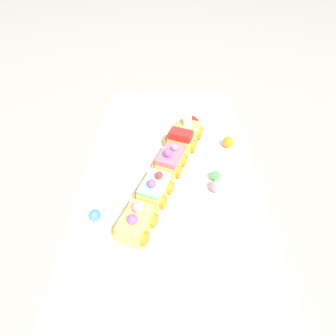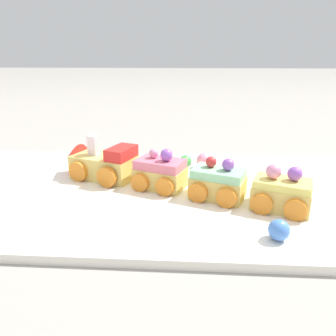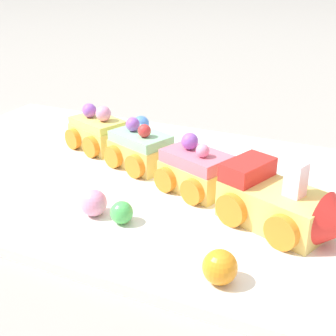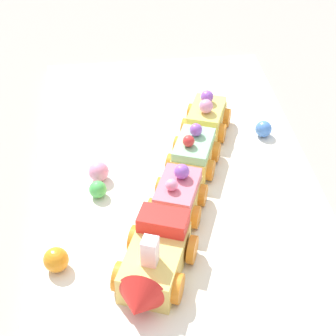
{
  "view_description": "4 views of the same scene",
  "coord_description": "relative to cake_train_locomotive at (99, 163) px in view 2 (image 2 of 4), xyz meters",
  "views": [
    {
      "loc": [
        -0.45,
        -0.0,
        0.45
      ],
      "look_at": [
        -0.04,
        -0.0,
        0.07
      ],
      "focal_mm": 28.0,
      "sensor_mm": 36.0,
      "label": 1
    },
    {
      "loc": [
        -0.03,
        0.49,
        0.22
      ],
      "look_at": [
        0.0,
        0.0,
        0.05
      ],
      "focal_mm": 35.0,
      "sensor_mm": 36.0,
      "label": 2
    },
    {
      "loc": [
        0.19,
        -0.47,
        0.26
      ],
      "look_at": [
        -0.02,
        -0.0,
        0.03
      ],
      "focal_mm": 50.0,
      "sensor_mm": 36.0,
      "label": 3
    },
    {
      "loc": [
        0.55,
        -0.08,
        0.52
      ],
      "look_at": [
        0.01,
        -0.02,
        0.08
      ],
      "focal_mm": 60.0,
      "sensor_mm": 36.0,
      "label": 4
    }
  ],
  "objects": [
    {
      "name": "ground_plane",
      "position": [
        -0.13,
        0.05,
        -0.04
      ],
      "size": [
        10.0,
        10.0,
        0.0
      ],
      "primitive_type": "plane",
      "color": "gray"
    },
    {
      "name": "display_board",
      "position": [
        -0.13,
        0.05,
        -0.03
      ],
      "size": [
        0.79,
        0.39,
        0.01
      ],
      "primitive_type": "cube",
      "color": "white",
      "rests_on": "ground_plane"
    },
    {
      "name": "cake_train_locomotive",
      "position": [
        0.0,
        0.0,
        0.0
      ],
      "size": [
        0.15,
        0.11,
        0.07
      ],
      "rotation": [
        0.0,
        0.0,
        -0.37
      ],
      "color": "#EACC66",
      "rests_on": "display_board"
    },
    {
      "name": "cake_car_strawberry",
      "position": [
        -0.11,
        0.04,
        -0.0
      ],
      "size": [
        0.09,
        0.09,
        0.07
      ],
      "rotation": [
        0.0,
        0.0,
        -0.37
      ],
      "color": "#EACC66",
      "rests_on": "display_board"
    },
    {
      "name": "cake_car_mint",
      "position": [
        -0.2,
        0.08,
        -0.0
      ],
      "size": [
        0.09,
        0.09,
        0.06
      ],
      "rotation": [
        0.0,
        0.0,
        -0.37
      ],
      "color": "#EACC66",
      "rests_on": "display_board"
    },
    {
      "name": "cake_car_lemon",
      "position": [
        -0.29,
        0.11,
        -0.0
      ],
      "size": [
        0.09,
        0.09,
        0.06
      ],
      "rotation": [
        0.0,
        0.0,
        -0.37
      ],
      "color": "#EACC66",
      "rests_on": "display_board"
    },
    {
      "name": "gumball_blue",
      "position": [
        -0.26,
        0.19,
        -0.01
      ],
      "size": [
        0.03,
        0.03,
        0.03
      ],
      "primitive_type": "sphere",
      "color": "#4C84E0",
      "rests_on": "display_board"
    },
    {
      "name": "gumball_orange",
      "position": [
        -0.03,
        -0.11,
        -0.01
      ],
      "size": [
        0.03,
        0.03,
        0.03
      ],
      "primitive_type": "sphere",
      "color": "orange",
      "rests_on": "display_board"
    },
    {
      "name": "gumball_green",
      "position": [
        -0.15,
        -0.06,
        -0.01
      ],
      "size": [
        0.02,
        0.02,
        0.02
      ],
      "primitive_type": "sphere",
      "color": "#4CBC56",
      "rests_on": "display_board"
    },
    {
      "name": "gumball_pink",
      "position": [
        -0.19,
        -0.06,
        -0.01
      ],
      "size": [
        0.03,
        0.03,
        0.03
      ],
      "primitive_type": "sphere",
      "color": "pink",
      "rests_on": "display_board"
    }
  ]
}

